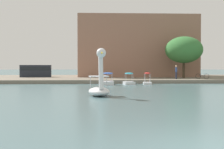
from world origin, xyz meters
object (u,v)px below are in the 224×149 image
object	(u,v)px
bicycle_parked	(202,76)
person_on_path	(176,71)
pedal_boat_blue	(108,81)
pedal_boat_red	(147,81)
parked_van	(36,71)
swan_boat	(99,85)
pedal_boat_cyan	(129,81)
tree_sapling_by_fence	(184,50)

from	to	relation	value
bicycle_parked	person_on_path	bearing A→B (deg)	-180.00
pedal_boat_blue	person_on_path	xyz separation A→B (m)	(9.09, 4.56, 1.06)
pedal_boat_red	person_on_path	xyz separation A→B (m)	(4.54, 4.46, 1.06)
bicycle_parked	parked_van	xyz separation A→B (m)	(-23.23, 8.67, 0.66)
pedal_boat_blue	pedal_boat_red	xyz separation A→B (m)	(4.55, 0.10, 0.00)
pedal_boat_blue	bicycle_parked	bearing A→B (deg)	19.95
bicycle_parked	pedal_boat_blue	bearing A→B (deg)	-160.05
swan_boat	pedal_boat_cyan	size ratio (longest dim) A/B	1.73
tree_sapling_by_fence	parked_van	size ratio (longest dim) A/B	1.43
pedal_boat_cyan	pedal_boat_red	world-z (taller)	pedal_boat_red
pedal_boat_cyan	pedal_boat_red	size ratio (longest dim) A/B	1.06
tree_sapling_by_fence	person_on_path	distance (m)	4.97
parked_van	bicycle_parked	bearing A→B (deg)	-20.46
swan_boat	parked_van	bearing A→B (deg)	109.63
tree_sapling_by_fence	person_on_path	bearing A→B (deg)	-120.17
pedal_boat_cyan	tree_sapling_by_fence	world-z (taller)	tree_sapling_by_fence
pedal_boat_blue	person_on_path	bearing A→B (deg)	26.63
pedal_boat_cyan	bicycle_parked	xyz separation A→B (m)	(10.13, 4.37, 0.40)
swan_boat	tree_sapling_by_fence	xyz separation A→B (m)	(12.21, 21.53, 3.68)
swan_boat	pedal_boat_red	distance (m)	14.78
pedal_boat_blue	tree_sapling_by_fence	size ratio (longest dim) A/B	0.34
pedal_boat_blue	pedal_boat_red	size ratio (longest dim) A/B	1.32
tree_sapling_by_fence	pedal_boat_red	bearing A→B (deg)	-129.63
pedal_boat_cyan	person_on_path	xyz separation A→B (m)	(6.66, 4.37, 1.06)
person_on_path	tree_sapling_by_fence	bearing A→B (deg)	59.83
pedal_boat_cyan	pedal_boat_red	distance (m)	2.12
pedal_boat_blue	tree_sapling_by_fence	world-z (taller)	tree_sapling_by_fence
bicycle_parked	pedal_boat_red	bearing A→B (deg)	-150.89
pedal_boat_cyan	parked_van	bearing A→B (deg)	135.15
parked_van	tree_sapling_by_fence	bearing A→B (deg)	-13.54
pedal_boat_blue	person_on_path	world-z (taller)	person_on_path
pedal_boat_blue	pedal_boat_cyan	world-z (taller)	pedal_boat_blue
pedal_boat_cyan	bicycle_parked	world-z (taller)	pedal_boat_cyan
pedal_boat_blue	swan_boat	bearing A→B (deg)	-94.76
pedal_boat_red	parked_van	xyz separation A→B (m)	(-15.23, 13.13, 1.06)
pedal_boat_red	tree_sapling_by_fence	size ratio (longest dim) A/B	0.26
pedal_boat_cyan	tree_sapling_by_fence	xyz separation A→B (m)	(8.65, 7.80, 4.05)
swan_boat	parked_van	xyz separation A→B (m)	(-9.55, 26.77, 0.69)
person_on_path	pedal_boat_red	bearing A→B (deg)	-135.51
swan_boat	pedal_boat_red	xyz separation A→B (m)	(5.68, 13.65, -0.37)
bicycle_parked	parked_van	bearing A→B (deg)	159.54
swan_boat	bicycle_parked	xyz separation A→B (m)	(13.69, 18.10, 0.03)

